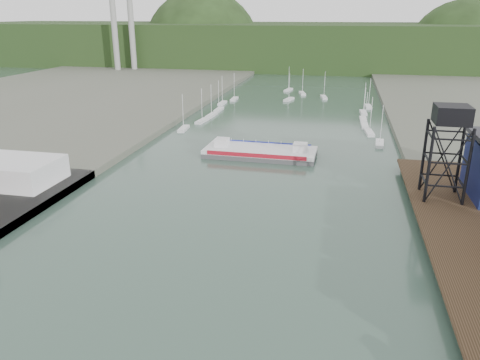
% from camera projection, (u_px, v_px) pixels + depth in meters
% --- Properties ---
extents(east_pier, '(14.00, 70.00, 2.45)m').
position_uv_depth(east_pier, '(469.00, 231.00, 69.19)').
color(east_pier, black).
rests_on(east_pier, ground).
extents(white_shed, '(18.00, 12.00, 4.50)m').
position_uv_depth(white_shed, '(10.00, 171.00, 89.34)').
color(white_shed, silver).
rests_on(white_shed, west_quay).
extents(lift_tower, '(6.50, 6.50, 16.00)m').
position_uv_depth(lift_tower, '(451.00, 121.00, 76.92)').
color(lift_tower, black).
rests_on(lift_tower, east_pier).
extents(marina_sailboats, '(57.71, 92.65, 0.90)m').
position_uv_depth(marina_sailboats, '(291.00, 110.00, 163.10)').
color(marina_sailboats, silver).
rests_on(marina_sailboats, ground).
extents(smokestacks, '(11.20, 8.20, 60.00)m').
position_uv_depth(smokestacks, '(122.00, 18.00, 260.86)').
color(smokestacks, gray).
rests_on(smokestacks, ground).
extents(distant_hills, '(500.00, 120.00, 80.00)m').
position_uv_depth(distant_hills, '(313.00, 48.00, 310.41)').
color(distant_hills, black).
rests_on(distant_hills, ground).
extents(chain_ferry, '(26.58, 11.31, 3.80)m').
position_uv_depth(chain_ferry, '(260.00, 152.00, 111.66)').
color(chain_ferry, '#47484A').
rests_on(chain_ferry, ground).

